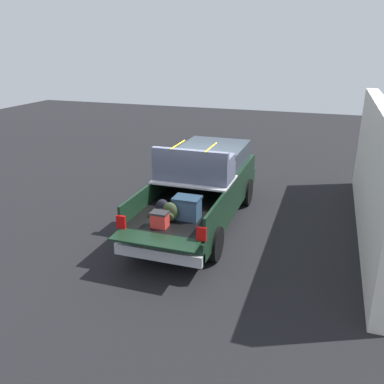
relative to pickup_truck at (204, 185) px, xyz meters
The scene contains 3 objects.
ground_plane 1.02m from the pickup_truck, behind, with size 40.00×40.00×0.00m, color black.
pickup_truck is the anchor object (origin of this frame).
building_facade 4.24m from the pickup_truck, 84.19° to the right, with size 8.13×0.36×3.20m, color silver.
Camera 1 is at (-9.49, -3.02, 4.53)m, focal length 38.10 mm.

